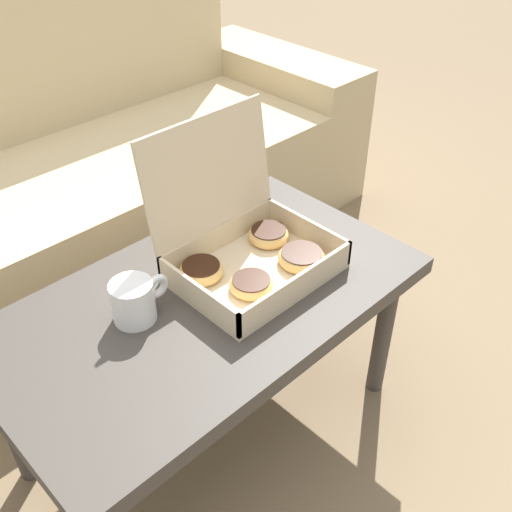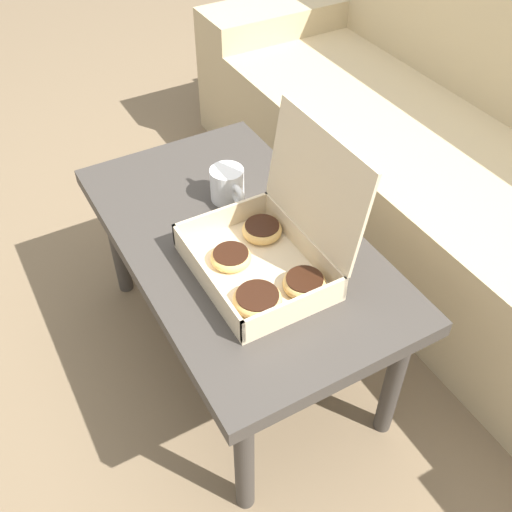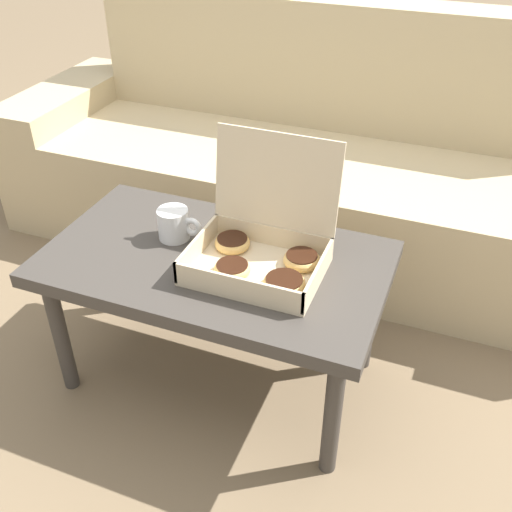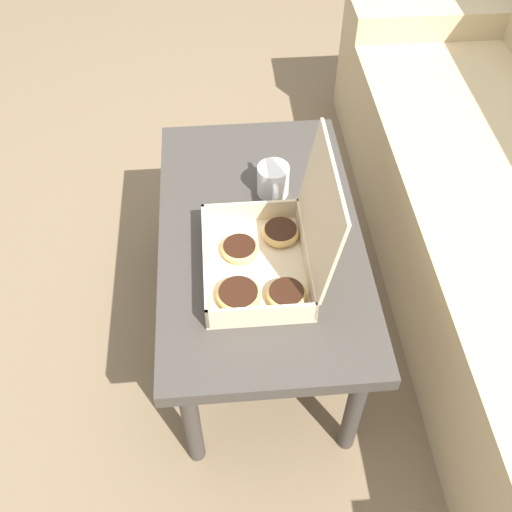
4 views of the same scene
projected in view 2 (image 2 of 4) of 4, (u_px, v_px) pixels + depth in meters
ground_plane at (265, 338)px, 1.76m from camera, size 12.00×12.00×0.00m
couch at (486, 179)px, 1.84m from camera, size 2.33×0.76×0.88m
coffee_table at (238, 252)px, 1.47m from camera, size 0.91×0.52×0.44m
pastry_box at (271, 251)px, 1.31m from camera, size 0.34×0.29×0.32m
coffee_mug at (228, 185)px, 1.51m from camera, size 0.13×0.09×0.09m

